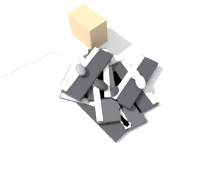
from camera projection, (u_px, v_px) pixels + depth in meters
The scene contains 18 objects.
ground_plane at pixel (115, 96), 1.51m from camera, with size 3.20×3.20×0.00m, color silver.
keyboard_0 at pixel (120, 99), 1.49m from camera, with size 0.45×0.37×0.03m.
keyboard_1 at pixel (132, 85), 1.55m from camera, with size 0.45×0.36×0.03m.
keyboard_2 at pixel (100, 75), 1.59m from camera, with size 0.46×0.35×0.03m.
keyboard_3 at pixel (93, 97), 1.50m from camera, with size 0.46×0.24×0.03m.
keyboard_4 at pixel (100, 111), 1.44m from camera, with size 0.46×0.27×0.03m.
keyboard_5 at pixel (135, 80), 1.53m from camera, with size 0.17×0.45×0.03m.
keyboard_6 at pixel (99, 73), 1.56m from camera, with size 0.36×0.45×0.03m.
keyboard_7 at pixel (88, 72), 1.53m from camera, with size 0.15×0.44×0.03m.
keyboard_8 at pixel (104, 92), 1.48m from camera, with size 0.38×0.44×0.03m.
mouse_0 at pixel (134, 74), 1.52m from camera, with size 0.11×0.07×0.04m, color silver.
mouse_1 at pixel (141, 82), 1.48m from camera, with size 0.11×0.07×0.04m, color #B7B7BC.
mouse_2 at pixel (114, 93), 1.47m from camera, with size 0.11×0.07×0.04m, color black.
mouse_3 at pixel (101, 85), 1.47m from camera, with size 0.11×0.07×0.04m, color black.
mouse_4 at pixel (80, 69), 1.50m from camera, with size 0.11×0.07×0.04m, color #4C4C51.
cable_0 at pixel (45, 65), 1.65m from camera, with size 0.42×0.40×0.01m.
cable_1 at pixel (124, 66), 1.65m from camera, with size 0.43×0.17×0.01m.
cardboard_box at pixel (88, 28), 1.71m from camera, with size 0.26×0.17×0.22m, color #9E774C.
Camera 1 is at (0.34, -0.66, 1.32)m, focal length 35.00 mm.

